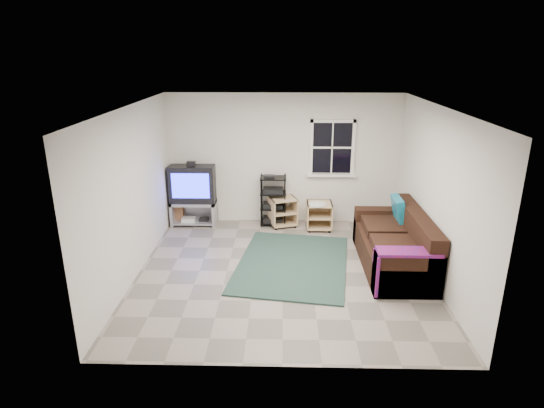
{
  "coord_description": "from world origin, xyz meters",
  "views": [
    {
      "loc": [
        -0.01,
        -6.54,
        3.39
      ],
      "look_at": [
        -0.18,
        0.4,
        1.01
      ],
      "focal_mm": 30.0,
      "sensor_mm": 36.0,
      "label": 1
    }
  ],
  "objects_px": {
    "tv_unit": "(193,190)",
    "side_table_right": "(319,214)",
    "av_rack": "(273,203)",
    "side_table_left": "(282,210)",
    "sofa": "(396,246)"
  },
  "relations": [
    {
      "from": "av_rack",
      "to": "sofa",
      "type": "relative_size",
      "value": 0.47
    },
    {
      "from": "av_rack",
      "to": "side_table_right",
      "type": "bearing_deg",
      "value": -13.31
    },
    {
      "from": "av_rack",
      "to": "side_table_left",
      "type": "relative_size",
      "value": 1.64
    },
    {
      "from": "av_rack",
      "to": "side_table_right",
      "type": "relative_size",
      "value": 1.82
    },
    {
      "from": "tv_unit",
      "to": "side_table_left",
      "type": "distance_m",
      "value": 1.83
    },
    {
      "from": "side_table_right",
      "to": "sofa",
      "type": "height_order",
      "value": "sofa"
    },
    {
      "from": "tv_unit",
      "to": "sofa",
      "type": "bearing_deg",
      "value": -26.27
    },
    {
      "from": "tv_unit",
      "to": "side_table_left",
      "type": "bearing_deg",
      "value": 0.52
    },
    {
      "from": "tv_unit",
      "to": "sofa",
      "type": "distance_m",
      "value": 4.07
    },
    {
      "from": "sofa",
      "to": "tv_unit",
      "type": "bearing_deg",
      "value": 153.73
    },
    {
      "from": "av_rack",
      "to": "sofa",
      "type": "xyz_separation_m",
      "value": [
        2.04,
        -1.84,
        -0.09
      ]
    },
    {
      "from": "av_rack",
      "to": "side_table_right",
      "type": "distance_m",
      "value": 0.94
    },
    {
      "from": "tv_unit",
      "to": "side_table_right",
      "type": "relative_size",
      "value": 2.33
    },
    {
      "from": "tv_unit",
      "to": "side_table_right",
      "type": "xyz_separation_m",
      "value": [
        2.51,
        -0.17,
        -0.41
      ]
    },
    {
      "from": "av_rack",
      "to": "side_table_left",
      "type": "distance_m",
      "value": 0.22
    }
  ]
}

